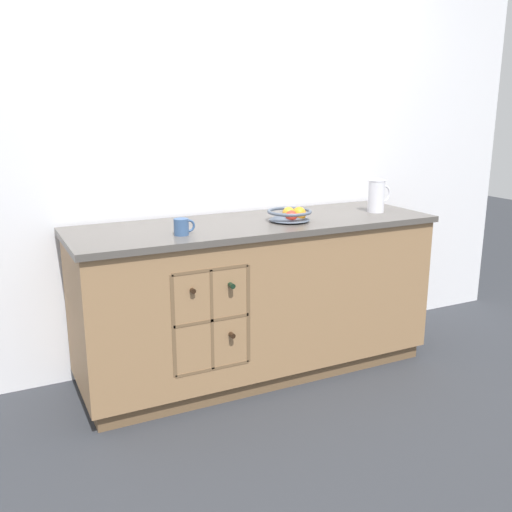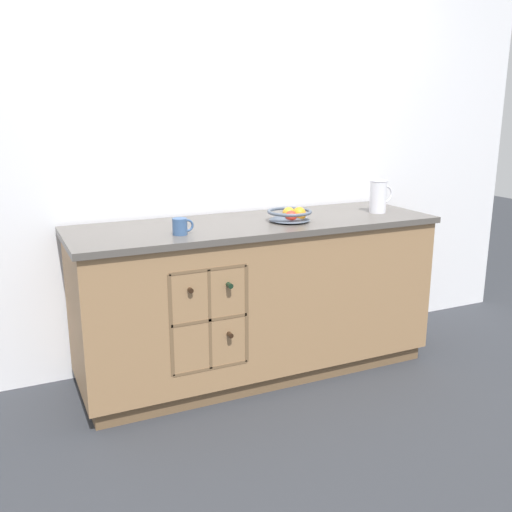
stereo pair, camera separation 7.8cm
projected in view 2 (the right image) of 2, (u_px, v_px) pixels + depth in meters
name	position (u px, v px, depth m)	size (l,w,h in m)	color
ground_plane	(256.00, 370.00, 3.50)	(14.00, 14.00, 0.00)	#2D3035
back_wall	(230.00, 156.00, 3.52)	(4.49, 0.06, 2.55)	white
kitchen_island	(256.00, 297.00, 3.38)	(2.13, 0.69, 0.93)	brown
fruit_bowl	(290.00, 214.00, 3.26)	(0.26, 0.26, 0.09)	#4C5666
white_pitcher	(379.00, 196.00, 3.53)	(0.16, 0.11, 0.20)	white
ceramic_mug	(181.00, 226.00, 2.92)	(0.11, 0.08, 0.09)	#385684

